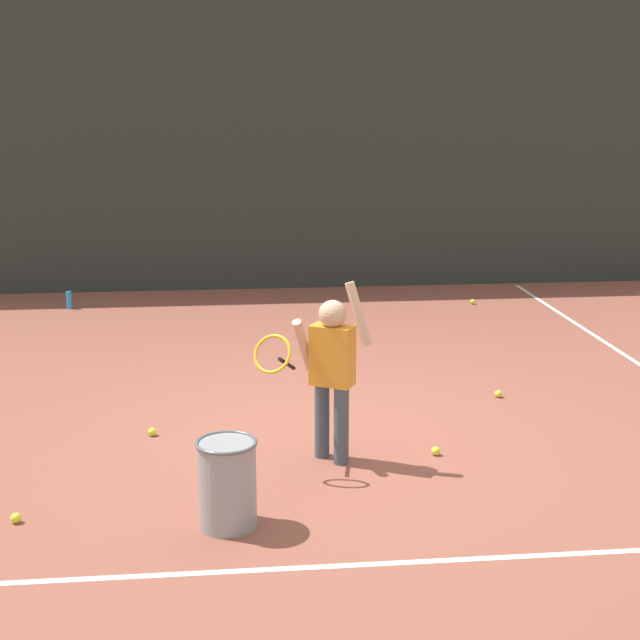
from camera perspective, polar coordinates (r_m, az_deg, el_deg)
name	(u,v)px	position (r m, az deg, el deg)	size (l,w,h in m)	color
ground_plane	(325,434)	(7.14, 0.30, -7.31)	(20.00, 20.00, 0.00)	brown
court_line_baseline	(363,565)	(5.29, 2.75, -15.31)	(9.00, 0.05, 0.00)	white
back_fence_windscreen	(280,146)	(12.35, -2.55, 11.03)	(11.65, 0.08, 3.93)	#282D2B
fence_post_1	(67,141)	(12.57, -15.85, 10.92)	(0.09, 0.09, 4.08)	slate
fence_post_2	(280,140)	(12.41, -2.57, 11.39)	(0.09, 0.09, 4.08)	slate
fence_post_3	(484,139)	(12.89, 10.38, 11.27)	(0.09, 0.09, 4.08)	slate
tennis_player	(329,366)	(6.41, 0.60, -2.93)	(0.88, 0.54, 1.35)	#3F4C59
ball_hopper	(227,483)	(5.62, -5.93, -10.27)	(0.38, 0.38, 0.56)	gray
water_bottle	(69,300)	(11.74, -15.70, 1.23)	(0.07, 0.07, 0.22)	#268CD8
tennis_ball_0	(16,518)	(6.04, -18.82, -11.86)	(0.07, 0.07, 0.07)	#CCE033
tennis_ball_1	(314,332)	(10.06, -0.41, -0.77)	(0.07, 0.07, 0.07)	#CCE033
tennis_ball_2	(498,394)	(8.13, 11.30, -4.64)	(0.07, 0.07, 0.07)	#CCE033
tennis_ball_3	(473,302)	(11.73, 9.71, 1.16)	(0.07, 0.07, 0.07)	#CCE033
tennis_ball_5	(152,432)	(7.22, -10.64, -7.02)	(0.07, 0.07, 0.07)	#CCE033
tennis_ball_6	(436,451)	(6.79, 7.39, -8.28)	(0.07, 0.07, 0.07)	#CCE033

